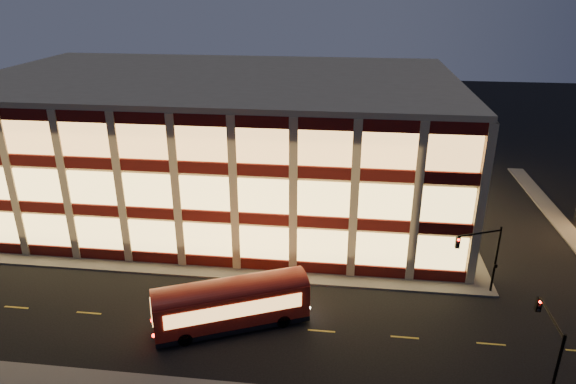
# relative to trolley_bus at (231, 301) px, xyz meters

# --- Properties ---
(ground) EXTENTS (200.00, 200.00, 0.00)m
(ground) POSITION_rel_trolley_bus_xyz_m (-3.36, 6.13, -2.11)
(ground) COLOR black
(ground) RESTS_ON ground
(sidewalk_office_south) EXTENTS (54.00, 2.00, 0.15)m
(sidewalk_office_south) POSITION_rel_trolley_bus_xyz_m (-6.36, 7.13, -2.03)
(sidewalk_office_south) COLOR #514F4C
(sidewalk_office_south) RESTS_ON ground
(sidewalk_office_east) EXTENTS (2.00, 30.00, 0.15)m
(sidewalk_office_east) POSITION_rel_trolley_bus_xyz_m (19.64, 23.13, -2.03)
(sidewalk_office_east) COLOR #514F4C
(sidewalk_office_east) RESTS_ON ground
(sidewalk_tower_west) EXTENTS (2.00, 30.00, 0.15)m
(sidewalk_tower_west) POSITION_rel_trolley_bus_xyz_m (30.64, 23.13, -2.03)
(sidewalk_tower_west) COLOR #514F4C
(sidewalk_tower_west) RESTS_ON ground
(office_building) EXTENTS (50.45, 30.45, 14.50)m
(office_building) POSITION_rel_trolley_bus_xyz_m (-6.27, 23.04, 5.14)
(office_building) COLOR tan
(office_building) RESTS_ON ground
(traffic_signal_far) EXTENTS (3.79, 1.87, 6.00)m
(traffic_signal_far) POSITION_rel_trolley_bus_xyz_m (18.85, 6.36, 2.00)
(traffic_signal_far) COLOR black
(traffic_signal_far) RESTS_ON ground
(traffic_signal_near) EXTENTS (0.32, 4.45, 6.00)m
(traffic_signal_near) POSITION_rel_trolley_bus_xyz_m (20.14, -4.90, 2.02)
(traffic_signal_near) COLOR black
(traffic_signal_near) RESTS_ON ground
(trolley_bus) EXTENTS (11.41, 7.10, 3.80)m
(trolley_bus) POSITION_rel_trolley_bus_xyz_m (0.00, 0.00, 0.00)
(trolley_bus) COLOR #931208
(trolley_bus) RESTS_ON ground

